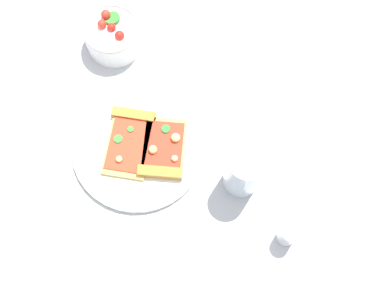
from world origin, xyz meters
TOP-DOWN VIEW (x-y plane):
  - ground_plane at (0.00, 0.00)m, footprint 2.40×2.40m
  - plate at (-0.00, -0.01)m, footprint 0.27×0.27m
  - pizza_slice_near at (-0.04, -0.05)m, footprint 0.15×0.14m
  - pizza_slice_far at (0.02, -0.00)m, footprint 0.16×0.16m
  - salad_bowl at (0.24, -0.08)m, footprint 0.12×0.12m
  - soda_glass at (-0.16, -0.15)m, footprint 0.07×0.07m
  - pepper_shaker at (-0.29, -0.17)m, footprint 0.04×0.04m

SIDE VIEW (x-z plane):
  - ground_plane at x=0.00m, z-range 0.00..0.00m
  - plate at x=0.00m, z-range 0.00..0.01m
  - pizza_slice_far at x=0.02m, z-range 0.01..0.03m
  - pizza_slice_near at x=-0.04m, z-range 0.01..0.03m
  - salad_bowl at x=0.24m, z-range 0.00..0.07m
  - pepper_shaker at x=-0.29m, z-range 0.00..0.07m
  - soda_glass at x=-0.16m, z-range 0.00..0.13m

